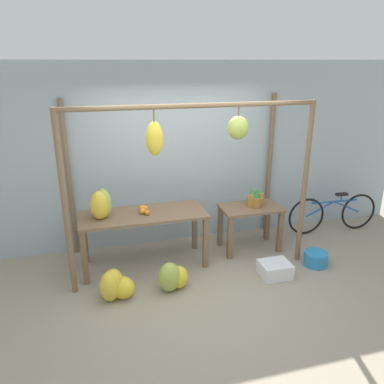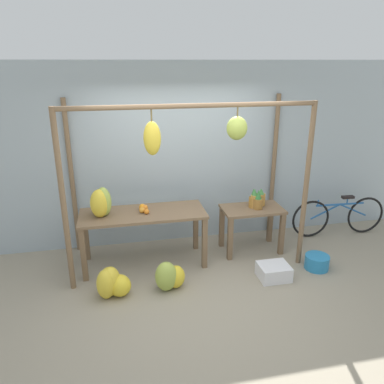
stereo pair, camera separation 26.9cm
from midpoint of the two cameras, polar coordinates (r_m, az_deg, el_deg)
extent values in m
plane|color=gray|center=(4.95, 2.71, -14.89)|extent=(20.00, 20.00, 0.00)
cube|color=#99A8B2|center=(5.81, -0.99, 5.57)|extent=(8.00, 0.08, 2.80)
cylinder|color=brown|center=(4.69, -17.46, -1.86)|extent=(0.07, 0.07, 2.31)
cylinder|color=brown|center=(5.36, 18.36, 0.67)|extent=(0.07, 0.07, 2.31)
cylinder|color=brown|center=(5.71, -16.57, 1.99)|extent=(0.07, 0.07, 2.31)
cylinder|color=brown|center=(6.27, 13.55, 3.78)|extent=(0.07, 0.07, 2.31)
cylinder|color=brown|center=(4.53, 1.82, 13.00)|extent=(3.16, 0.06, 0.06)
cylinder|color=brown|center=(4.45, -4.46, 11.57)|extent=(0.02, 0.02, 0.14)
ellipsoid|color=gold|center=(4.49, -4.37, 8.14)|extent=(0.21, 0.19, 0.41)
cylinder|color=brown|center=(4.70, 8.63, 12.00)|extent=(0.02, 0.02, 0.11)
ellipsoid|color=#9EB247|center=(4.73, 8.51, 9.59)|extent=(0.26, 0.23, 0.29)
cube|color=brown|center=(5.23, -6.04, -3.33)|extent=(1.74, 0.68, 0.04)
cube|color=brown|center=(5.13, -14.76, -9.29)|extent=(0.07, 0.07, 0.76)
cube|color=brown|center=(5.28, 3.40, -7.82)|extent=(0.07, 0.07, 0.76)
cube|color=brown|center=(5.65, -14.54, -6.50)|extent=(0.07, 0.07, 0.76)
cube|color=brown|center=(5.78, 1.90, -5.25)|extent=(0.07, 0.07, 0.76)
cube|color=brown|center=(5.71, 10.51, -2.60)|extent=(0.91, 0.54, 0.04)
cube|color=brown|center=(5.53, 7.22, -7.14)|extent=(0.07, 0.07, 0.66)
cube|color=brown|center=(5.83, 14.80, -6.23)|extent=(0.07, 0.07, 0.66)
cube|color=brown|center=(5.91, 5.86, -5.30)|extent=(0.07, 0.07, 0.66)
cube|color=brown|center=(6.19, 13.04, -4.55)|extent=(0.07, 0.07, 0.66)
ellipsoid|color=#9EB247|center=(5.12, -11.90, -1.47)|extent=(0.30, 0.30, 0.41)
ellipsoid|color=gold|center=(5.16, -12.42, -1.55)|extent=(0.27, 0.27, 0.38)
ellipsoid|color=yellow|center=(5.13, -12.45, -1.99)|extent=(0.26, 0.24, 0.32)
ellipsoid|color=gold|center=(5.09, -12.48, -1.74)|extent=(0.25, 0.22, 0.39)
sphere|color=orange|center=(5.26, -5.77, -2.43)|extent=(0.09, 0.09, 0.09)
sphere|color=orange|center=(5.20, -6.14, -2.77)|extent=(0.08, 0.08, 0.08)
sphere|color=orange|center=(5.15, -5.45, -3.00)|extent=(0.07, 0.07, 0.07)
sphere|color=orange|center=(5.28, -6.12, -2.34)|extent=(0.10, 0.10, 0.10)
cylinder|color=#A3702D|center=(5.71, 10.60, -1.55)|extent=(0.12, 0.12, 0.16)
cone|color=#337538|center=(5.66, 10.69, -0.16)|extent=(0.09, 0.09, 0.14)
cylinder|color=olive|center=(5.67, 11.34, -1.77)|extent=(0.14, 0.14, 0.16)
cone|color=#337538|center=(5.62, 11.44, -0.38)|extent=(0.10, 0.10, 0.13)
cylinder|color=#B27F38|center=(5.81, 11.73, -1.15)|extent=(0.14, 0.14, 0.18)
cone|color=#428442|center=(5.76, 11.82, 0.10)|extent=(0.10, 0.10, 0.09)
cylinder|color=#B27F38|center=(5.69, 10.81, -1.43)|extent=(0.11, 0.11, 0.20)
cone|color=#428442|center=(5.64, 10.90, 0.01)|extent=(0.08, 0.08, 0.10)
ellipsoid|color=yellow|center=(4.86, -9.39, -13.89)|extent=(0.38, 0.37, 0.28)
ellipsoid|color=yellow|center=(4.90, -10.81, -13.45)|extent=(0.35, 0.33, 0.32)
ellipsoid|color=gold|center=(4.88, -11.00, -13.17)|extent=(0.28, 0.27, 0.38)
ellipsoid|color=gold|center=(4.81, -11.40, -13.61)|extent=(0.23, 0.26, 0.39)
ellipsoid|color=gold|center=(4.85, -10.73, -13.26)|extent=(0.35, 0.36, 0.39)
ellipsoid|color=yellow|center=(4.95, -0.91, -12.80)|extent=(0.34, 0.35, 0.30)
ellipsoid|color=#9EB247|center=(4.87, -2.36, -12.73)|extent=(0.32, 0.30, 0.40)
cube|color=silver|center=(5.30, 13.80, -11.72)|extent=(0.41, 0.34, 0.20)
cylinder|color=teal|center=(5.70, 19.80, -10.02)|extent=(0.34, 0.34, 0.20)
torus|color=black|center=(7.03, 25.90, -3.20)|extent=(0.64, 0.06, 0.64)
torus|color=black|center=(6.52, 18.76, -3.92)|extent=(0.64, 0.06, 0.64)
cylinder|color=#235B9E|center=(6.68, 22.71, -1.76)|extent=(0.84, 0.07, 0.03)
cylinder|color=#235B9E|center=(6.85, 24.34, -2.50)|extent=(0.51, 0.05, 0.25)
cylinder|color=#235B9E|center=(6.60, 20.76, -2.83)|extent=(0.51, 0.05, 0.25)
cylinder|color=#235B9E|center=(6.73, 23.66, -1.29)|extent=(0.02, 0.02, 0.10)
cube|color=black|center=(6.71, 23.74, -0.73)|extent=(0.20, 0.09, 0.04)
cylinder|color=#235B9E|center=(6.47, 19.80, -1.59)|extent=(0.02, 0.02, 0.10)
camera|label=1|loc=(0.13, -88.53, 0.52)|focal=35.00mm
camera|label=2|loc=(0.13, 91.47, -0.52)|focal=35.00mm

